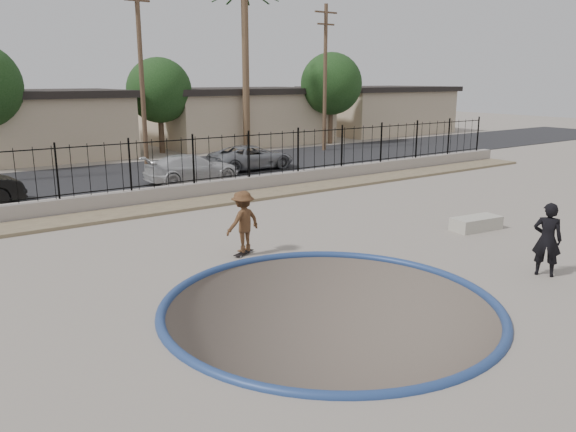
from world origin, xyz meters
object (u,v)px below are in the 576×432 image
(skateboard, at_px, (244,253))
(concrete_ledge, at_px, (476,223))
(videographer, at_px, (547,239))
(car_c, at_px, (192,168))
(skater, at_px, (243,225))
(car_d, at_px, (252,157))

(skateboard, relative_size, concrete_ledge, 0.45)
(videographer, relative_size, car_c, 0.41)
(skater, relative_size, videographer, 0.92)
(car_c, height_order, car_d, car_c)
(videographer, relative_size, car_d, 0.40)
(skateboard, relative_size, car_c, 0.17)
(skateboard, bearing_deg, videographer, -72.51)
(videographer, bearing_deg, skateboard, 13.12)
(concrete_ledge, distance_m, car_d, 13.99)
(skateboard, distance_m, car_d, 14.27)
(skater, relative_size, car_d, 0.37)
(car_d, bearing_deg, skateboard, 148.18)
(skater, distance_m, skateboard, 0.76)
(car_d, bearing_deg, car_c, 112.16)
(videographer, xyz_separation_m, car_d, (2.71, 17.50, -0.23))
(skater, height_order, car_d, skater)
(concrete_ledge, bearing_deg, skateboard, 164.58)
(car_c, bearing_deg, concrete_ledge, -160.66)
(skater, xyz_separation_m, videographer, (4.98, -5.50, 0.07))
(skater, bearing_deg, car_c, -119.85)
(skater, xyz_separation_m, skateboard, (0.00, 0.00, -0.76))
(skateboard, bearing_deg, skater, 155.31)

